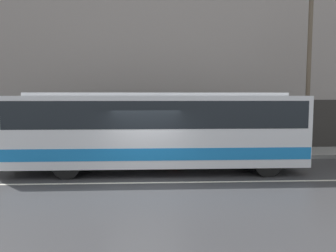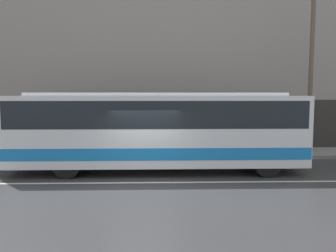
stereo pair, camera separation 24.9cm
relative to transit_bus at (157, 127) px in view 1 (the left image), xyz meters
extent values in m
plane|color=#38383A|center=(-0.43, -1.81, -1.77)|extent=(60.00, 60.00, 0.00)
cube|color=gray|center=(-0.43, 3.46, -1.68)|extent=(60.00, 2.55, 0.18)
cube|color=gray|center=(-0.43, 4.89, 4.68)|extent=(60.00, 0.30, 12.89)
cube|color=#2D2B28|center=(-0.43, 4.72, -0.37)|extent=(60.00, 0.06, 2.80)
cube|color=beige|center=(-0.43, -1.81, -1.77)|extent=(54.00, 0.14, 0.01)
cube|color=silver|center=(-0.01, 0.00, -0.09)|extent=(11.41, 2.56, 2.67)
cube|color=#1972BF|center=(-0.01, 0.00, -0.87)|extent=(11.36, 2.59, 0.45)
cube|color=black|center=(-0.01, 0.00, 0.56)|extent=(11.07, 2.58, 1.01)
cube|color=orange|center=(5.65, 0.00, 1.06)|extent=(0.12, 1.92, 0.28)
cube|color=silver|center=(-0.01, 0.00, 1.31)|extent=(9.70, 2.18, 0.12)
cylinder|color=black|center=(4.10, -1.12, -1.27)|extent=(1.00, 0.28, 1.00)
cylinder|color=black|center=(4.10, 1.12, -1.27)|extent=(1.00, 0.28, 1.00)
cylinder|color=black|center=(-3.31, -1.12, -1.27)|extent=(1.00, 0.28, 1.00)
cylinder|color=black|center=(-3.31, 1.12, -1.27)|extent=(1.00, 0.28, 1.00)
cylinder|color=brown|center=(7.39, 2.70, 2.17)|extent=(0.21, 0.21, 7.53)
cylinder|color=maroon|center=(1.01, 3.94, -0.94)|extent=(0.36, 0.36, 1.31)
sphere|color=tan|center=(1.01, 3.94, -0.16)|extent=(0.24, 0.24, 0.24)
camera|label=1|loc=(-0.19, -12.99, 1.25)|focal=35.00mm
camera|label=2|loc=(0.06, -13.00, 1.25)|focal=35.00mm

